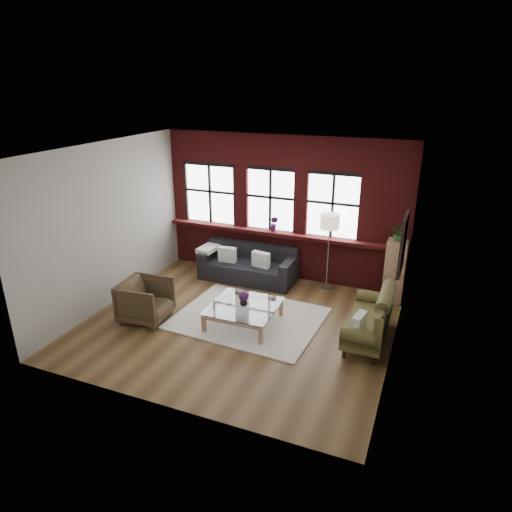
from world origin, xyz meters
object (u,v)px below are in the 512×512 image
at_px(vintage_settee, 368,317).
at_px(floor_lamp, 328,249).
at_px(dark_sofa, 248,264).
at_px(armchair, 146,300).
at_px(vase, 244,302).
at_px(drawer_chest, 395,271).
at_px(coffee_table, 244,315).

bearing_deg(vintage_settee, floor_lamp, 123.00).
bearing_deg(dark_sofa, armchair, -113.69).
xyz_separation_m(vase, drawer_chest, (2.43, 2.05, 0.18)).
relative_size(coffee_table, drawer_chest, 0.93).
distance_m(armchair, floor_lamp, 3.90).
xyz_separation_m(dark_sofa, armchair, (-1.06, -2.41, 0.01)).
xyz_separation_m(armchair, drawer_chest, (4.22, 2.55, 0.26)).
distance_m(dark_sofa, armchair, 2.63).
bearing_deg(dark_sofa, coffee_table, -68.94).
distance_m(drawer_chest, floor_lamp, 1.43).
bearing_deg(drawer_chest, vase, -139.83).
distance_m(vase, floor_lamp, 2.42).
bearing_deg(floor_lamp, vintage_settee, -57.00).
height_order(armchair, coffee_table, armchair).
bearing_deg(coffee_table, dark_sofa, 111.06).
relative_size(coffee_table, vase, 7.89).
xyz_separation_m(armchair, vase, (1.79, 0.50, 0.08)).
distance_m(coffee_table, floor_lamp, 2.48).
height_order(armchair, drawer_chest, drawer_chest).
bearing_deg(vase, armchair, -164.26).
xyz_separation_m(vintage_settee, drawer_chest, (0.23, 1.71, 0.21)).
xyz_separation_m(drawer_chest, floor_lamp, (-1.40, 0.09, 0.26)).
xyz_separation_m(armchair, coffee_table, (1.79, 0.50, -0.20)).
relative_size(vintage_settee, armchair, 1.94).
bearing_deg(floor_lamp, armchair, -136.74).
xyz_separation_m(coffee_table, vase, (0.00, -0.00, 0.28)).
bearing_deg(vintage_settee, armchair, -168.06).
height_order(vintage_settee, armchair, vintage_settee).
bearing_deg(coffee_table, vase, -90.00).
distance_m(dark_sofa, drawer_chest, 3.17).
bearing_deg(vintage_settee, coffee_table, -171.24).
relative_size(vintage_settee, coffee_table, 1.38).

